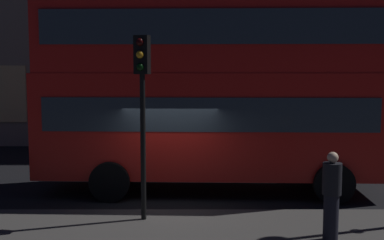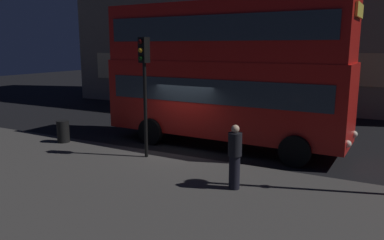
% 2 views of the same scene
% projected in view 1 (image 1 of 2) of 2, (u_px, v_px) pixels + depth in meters
% --- Properties ---
extents(ground_plane, '(80.00, 80.00, 0.00)m').
position_uv_depth(ground_plane, '(170.00, 204.00, 12.90)').
color(ground_plane, black).
extents(double_decker_bus, '(9.81, 3.02, 5.59)m').
position_uv_depth(double_decker_bus, '(210.00, 83.00, 13.96)').
color(double_decker_bus, red).
rests_on(double_decker_bus, ground).
extents(traffic_light_near_kerb, '(0.37, 0.39, 4.15)m').
position_uv_depth(traffic_light_near_kerb, '(143.00, 89.00, 10.93)').
color(traffic_light_near_kerb, black).
rests_on(traffic_light_near_kerb, sidewalk_slab).
extents(pedestrian, '(0.38, 0.38, 1.79)m').
position_uv_depth(pedestrian, '(332.00, 195.00, 9.77)').
color(pedestrian, black).
rests_on(pedestrian, sidewalk_slab).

